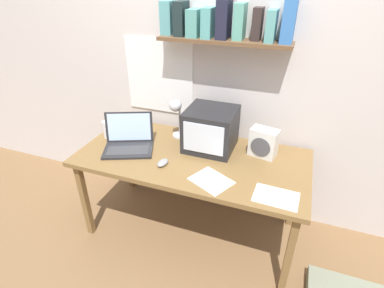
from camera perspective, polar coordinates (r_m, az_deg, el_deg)
ground_plane at (r=2.62m, az=-0.00°, el=-15.54°), size 12.00×12.00×0.00m
back_wall at (r=2.34m, az=4.03°, el=15.95°), size 5.60×0.24×2.60m
corner_desk at (r=2.20m, az=-0.00°, el=-3.51°), size 1.65×0.79×0.71m
crt_monitor at (r=2.21m, az=3.59°, el=2.86°), size 0.36×0.36×0.31m
laptop at (r=2.30m, az=-11.97°, el=0.77°), size 0.44×0.40×0.25m
desk_lamp at (r=2.30m, az=-2.96°, el=6.12°), size 0.12×0.16×0.34m
juice_glass at (r=2.48m, az=-15.76°, el=2.57°), size 0.07×0.07×0.14m
space_heater at (r=2.19m, az=13.46°, el=0.25°), size 0.21×0.15×0.21m
computer_mouse at (r=2.08m, az=-5.59°, el=-3.55°), size 0.07×0.11×0.03m
loose_paper_near_monitor at (r=1.87m, az=15.70°, el=-9.67°), size 0.27×0.19×0.00m
printed_handout at (r=1.93m, az=3.69°, el=-6.98°), size 0.31×0.29×0.00m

